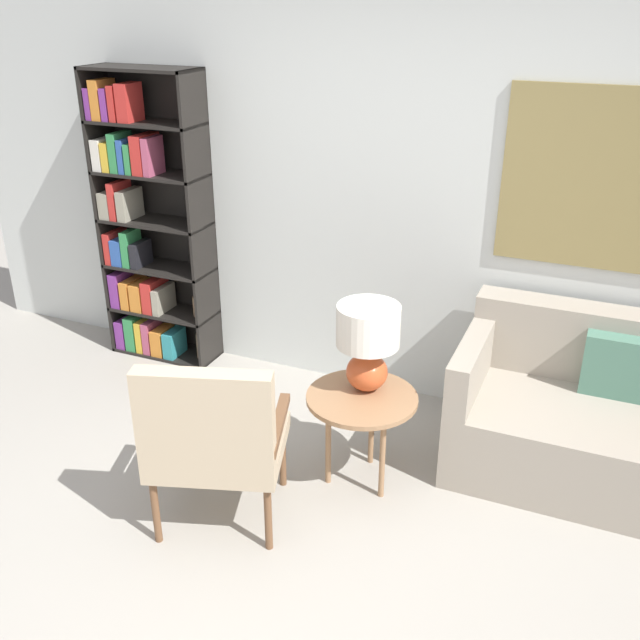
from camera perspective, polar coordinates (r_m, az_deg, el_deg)
ground_plane at (r=3.31m, az=-6.52°, el=-21.46°), size 14.00×14.00×0.00m
wall_back at (r=4.27m, az=6.88°, el=10.62°), size 6.40×0.08×2.70m
bookshelf at (r=5.01m, az=-13.85°, el=7.03°), size 0.76×0.30×1.97m
armchair at (r=3.36m, az=-8.56°, el=-9.08°), size 0.76×0.72×0.92m
side_table at (r=3.67m, az=3.36°, el=-6.73°), size 0.57×0.57×0.52m
table_lamp at (r=3.57m, az=3.85°, el=-1.56°), size 0.32×0.32×0.47m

